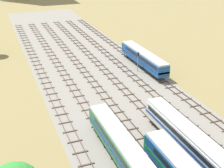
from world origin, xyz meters
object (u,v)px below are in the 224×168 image
Objects in this scene: passenger_coach_centre_mid at (190,139)px; signal_post_nearest at (138,59)px; diesel_railcar_right_far at (144,57)px; diesel_railcar_left_midfar at (122,146)px.

signal_post_nearest reaches higher than passenger_coach_centre_mid.
diesel_railcar_right_far is at bearing 37.16° from signal_post_nearest.
diesel_railcar_right_far is 4.19× the size of signal_post_nearest.
diesel_railcar_left_midfar is at bearing -119.32° from signal_post_nearest.
diesel_railcar_left_midfar and diesel_railcar_right_far have the same top height.
signal_post_nearest is (7.26, 32.23, 0.52)m from passenger_coach_centre_mid.
passenger_coach_centre_mid is 4.49× the size of signal_post_nearest.
passenger_coach_centre_mid is 1.07× the size of diesel_railcar_left_midfar.
diesel_railcar_right_far is (19.36, 31.99, 0.00)m from diesel_railcar_left_midfar.
diesel_railcar_left_midfar is 4.19× the size of signal_post_nearest.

